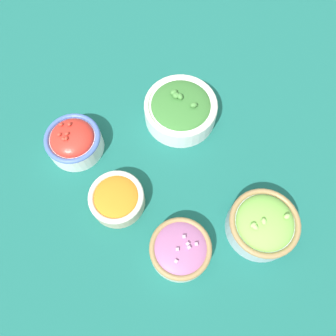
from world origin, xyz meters
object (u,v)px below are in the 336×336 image
bowl_carrots (117,198)px  bowl_lettuce (263,224)px  bowl_broccoli (181,109)px  bowl_red_onion (180,249)px  bowl_cherry_tomatoes (74,141)px

bowl_carrots → bowl_lettuce: bearing=50.7°
bowl_broccoli → bowl_lettuce: bowl_lettuce is taller
bowl_red_onion → bowl_broccoli: (-0.29, 0.16, 0.01)m
bowl_red_onion → bowl_lettuce: (0.04, 0.17, 0.01)m
bowl_carrots → bowl_cherry_tomatoes: size_ratio=0.93×
bowl_broccoli → bowl_cherry_tomatoes: bowl_broccoli is taller
bowl_red_onion → bowl_carrots: bowl_red_onion is taller
bowl_lettuce → bowl_cherry_tomatoes: bearing=-143.8°
bowl_red_onion → bowl_cherry_tomatoes: (-0.33, -0.10, 0.01)m
bowl_carrots → bowl_cherry_tomatoes: (-0.17, -0.03, 0.01)m
bowl_red_onion → bowl_lettuce: 0.18m
bowl_carrots → bowl_lettuce: 0.31m
bowl_lettuce → bowl_carrots: bearing=-129.3°
bowl_carrots → bowl_cherry_tomatoes: 0.17m
bowl_red_onion → bowl_cherry_tomatoes: bearing=-163.7°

